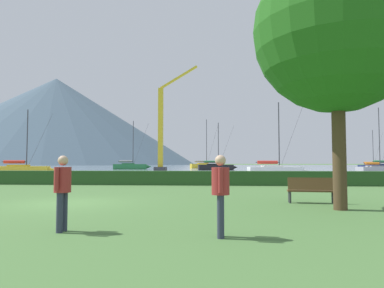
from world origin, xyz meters
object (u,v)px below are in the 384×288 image
(park_bench_near_path, at_px, (312,189))
(person_standing_walker, at_px, (63,187))
(sailboat_slip_3, at_px, (23,169))
(person_seated_viewer, at_px, (221,189))
(sailboat_slip_5, at_px, (131,166))
(sailboat_slip_10, at_px, (372,166))
(dock_crane, at_px, (162,134))
(sailboat_slip_4, at_px, (378,169))
(sailboat_slip_11, at_px, (205,165))
(park_tree, at_px, (342,20))
(sailboat_slip_8, at_px, (216,167))
(sailboat_slip_9, at_px, (276,170))

(park_bench_near_path, bearing_deg, person_standing_walker, -133.55)
(sailboat_slip_3, relative_size, person_seated_viewer, 5.21)
(sailboat_slip_5, height_order, sailboat_slip_10, sailboat_slip_5)
(sailboat_slip_10, bearing_deg, dock_crane, -159.87)
(sailboat_slip_3, height_order, park_bench_near_path, sailboat_slip_3)
(dock_crane, bearing_deg, sailboat_slip_10, 34.56)
(sailboat_slip_4, bearing_deg, park_bench_near_path, -129.11)
(sailboat_slip_11, bearing_deg, sailboat_slip_5, -147.53)
(sailboat_slip_11, xyz_separation_m, dock_crane, (-5.74, -40.30, 5.65))
(sailboat_slip_5, height_order, person_seated_viewer, sailboat_slip_5)
(person_standing_walker, bearing_deg, park_tree, 34.62)
(sailboat_slip_8, xyz_separation_m, sailboat_slip_11, (-3.40, 26.80, 0.09))
(sailboat_slip_10, bearing_deg, sailboat_slip_4, -126.33)
(sailboat_slip_9, bearing_deg, sailboat_slip_4, 26.83)
(sailboat_slip_8, height_order, person_standing_walker, sailboat_slip_8)
(sailboat_slip_3, relative_size, sailboat_slip_5, 0.76)
(sailboat_slip_4, distance_m, sailboat_slip_5, 51.48)
(sailboat_slip_10, height_order, park_tree, sailboat_slip_10)
(sailboat_slip_10, height_order, sailboat_slip_11, sailboat_slip_11)
(sailboat_slip_3, height_order, dock_crane, dock_crane)
(sailboat_slip_3, relative_size, sailboat_slip_8, 0.87)
(sailboat_slip_8, bearing_deg, dock_crane, -134.26)
(sailboat_slip_8, xyz_separation_m, person_standing_walker, (-2.88, -65.13, 0.29))
(sailboat_slip_8, relative_size, person_standing_walker, 5.97)
(sailboat_slip_5, distance_m, person_seated_viewer, 76.17)
(sailboat_slip_11, bearing_deg, sailboat_slip_8, -99.01)
(sailboat_slip_8, distance_m, person_seated_viewer, 65.44)
(sailboat_slip_3, height_order, sailboat_slip_10, sailboat_slip_10)
(sailboat_slip_10, distance_m, park_tree, 88.65)
(park_bench_near_path, relative_size, dock_crane, 0.10)
(dock_crane, bearing_deg, sailboat_slip_8, 55.87)
(person_standing_walker, bearing_deg, sailboat_slip_4, 65.57)
(sailboat_slip_3, xyz_separation_m, sailboat_slip_4, (49.38, 9.64, -0.07))
(sailboat_slip_8, bearing_deg, sailboat_slip_9, -85.85)
(sailboat_slip_3, relative_size, dock_crane, 0.47)
(sailboat_slip_5, height_order, dock_crane, dock_crane)
(sailboat_slip_4, bearing_deg, park_tree, -127.48)
(sailboat_slip_10, distance_m, park_bench_near_path, 87.11)
(sailboat_slip_9, bearing_deg, sailboat_slip_11, 95.15)
(park_tree, bearing_deg, sailboat_slip_5, 109.59)
(sailboat_slip_5, bearing_deg, person_standing_walker, -87.55)
(sailboat_slip_9, distance_m, dock_crane, 23.64)
(park_bench_near_path, height_order, person_standing_walker, person_standing_walker)
(sailboat_slip_4, distance_m, person_standing_walker, 53.78)
(sailboat_slip_10, bearing_deg, sailboat_slip_3, -157.74)
(sailboat_slip_9, height_order, person_standing_walker, sailboat_slip_9)
(sailboat_slip_4, height_order, sailboat_slip_10, sailboat_slip_10)
(sailboat_slip_4, bearing_deg, sailboat_slip_3, 178.34)
(sailboat_slip_10, bearing_deg, sailboat_slip_11, 156.80)
(sailboat_slip_9, bearing_deg, park_tree, -101.07)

